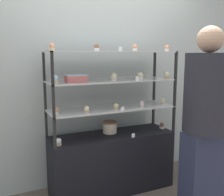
% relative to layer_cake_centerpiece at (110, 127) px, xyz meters
% --- Properties ---
extents(ground_plane, '(20.00, 20.00, 0.00)m').
position_rel_layer_cake_centerpiece_xyz_m(ground_plane, '(0.00, -0.06, -0.71)').
color(ground_plane, brown).
extents(back_wall, '(8.00, 0.05, 2.60)m').
position_rel_layer_cake_centerpiece_xyz_m(back_wall, '(0.00, 0.30, 0.59)').
color(back_wall, '#A8B2AD').
rests_on(back_wall, ground_plane).
extents(display_base, '(1.34, 0.43, 0.64)m').
position_rel_layer_cake_centerpiece_xyz_m(display_base, '(0.00, -0.06, -0.39)').
color(display_base, black).
rests_on(display_base, ground_plane).
extents(display_riser_lower, '(1.34, 0.43, 0.29)m').
position_rel_layer_cake_centerpiece_xyz_m(display_riser_lower, '(0.00, -0.06, 0.21)').
color(display_riser_lower, black).
rests_on(display_riser_lower, display_base).
extents(display_riser_middle, '(1.34, 0.43, 0.29)m').
position_rel_layer_cake_centerpiece_xyz_m(display_riser_middle, '(0.00, -0.06, 0.50)').
color(display_riser_middle, black).
rests_on(display_riser_middle, display_riser_lower).
extents(display_riser_upper, '(1.34, 0.43, 0.29)m').
position_rel_layer_cake_centerpiece_xyz_m(display_riser_upper, '(0.00, -0.06, 0.80)').
color(display_riser_upper, black).
rests_on(display_riser_upper, display_riser_middle).
extents(layer_cake_centerpiece, '(0.16, 0.16, 0.13)m').
position_rel_layer_cake_centerpiece_xyz_m(layer_cake_centerpiece, '(0.00, 0.00, 0.00)').
color(layer_cake_centerpiece, beige).
rests_on(layer_cake_centerpiece, display_base).
extents(sheet_cake_frosted, '(0.20, 0.15, 0.07)m').
position_rel_layer_cake_centerpiece_xyz_m(sheet_cake_frosted, '(-0.40, -0.09, 0.56)').
color(sheet_cake_frosted, '#C66660').
rests_on(sheet_cake_frosted, display_riser_middle).
extents(cupcake_0, '(0.06, 0.06, 0.07)m').
position_rel_layer_cake_centerpiece_xyz_m(cupcake_0, '(-0.61, -0.17, -0.03)').
color(cupcake_0, '#CCB28C').
rests_on(cupcake_0, display_base).
extents(cupcake_1, '(0.06, 0.06, 0.07)m').
position_rel_layer_cake_centerpiece_xyz_m(cupcake_1, '(0.62, -0.10, -0.03)').
color(cupcake_1, white).
rests_on(cupcake_1, display_base).
extents(price_tag_0, '(0.04, 0.00, 0.04)m').
position_rel_layer_cake_centerpiece_xyz_m(price_tag_0, '(0.16, -0.25, -0.04)').
color(price_tag_0, white).
rests_on(price_tag_0, display_base).
extents(cupcake_2, '(0.05, 0.05, 0.06)m').
position_rel_layer_cake_centerpiece_xyz_m(cupcake_2, '(-0.60, -0.10, 0.26)').
color(cupcake_2, beige).
rests_on(cupcake_2, display_riser_lower).
extents(cupcake_3, '(0.05, 0.05, 0.06)m').
position_rel_layer_cake_centerpiece_xyz_m(cupcake_3, '(-0.32, -0.16, 0.26)').
color(cupcake_3, '#CCB28C').
rests_on(cupcake_3, display_riser_lower).
extents(cupcake_4, '(0.05, 0.05, 0.06)m').
position_rel_layer_cake_centerpiece_xyz_m(cupcake_4, '(0.00, -0.16, 0.26)').
color(cupcake_4, '#CCB28C').
rests_on(cupcake_4, display_riser_lower).
extents(cupcake_5, '(0.05, 0.05, 0.06)m').
position_rel_layer_cake_centerpiece_xyz_m(cupcake_5, '(0.31, -0.15, 0.26)').
color(cupcake_5, beige).
rests_on(cupcake_5, display_riser_lower).
extents(cupcake_6, '(0.05, 0.05, 0.06)m').
position_rel_layer_cake_centerpiece_xyz_m(cupcake_6, '(0.62, -0.10, 0.26)').
color(cupcake_6, beige).
rests_on(cupcake_6, display_riser_lower).
extents(price_tag_1, '(0.04, 0.00, 0.04)m').
position_rel_layer_cake_centerpiece_xyz_m(price_tag_1, '(0.03, -0.25, 0.25)').
color(price_tag_1, white).
rests_on(price_tag_1, display_riser_lower).
extents(cupcake_7, '(0.06, 0.06, 0.08)m').
position_rel_layer_cake_centerpiece_xyz_m(cupcake_7, '(-0.61, -0.13, 0.56)').
color(cupcake_7, '#CCB28C').
rests_on(cupcake_7, display_riser_middle).
extents(cupcake_8, '(0.06, 0.06, 0.08)m').
position_rel_layer_cake_centerpiece_xyz_m(cupcake_8, '(0.01, -0.11, 0.56)').
color(cupcake_8, beige).
rests_on(cupcake_8, display_riser_middle).
extents(cupcake_9, '(0.06, 0.06, 0.08)m').
position_rel_layer_cake_centerpiece_xyz_m(cupcake_9, '(0.31, -0.12, 0.56)').
color(cupcake_9, white).
rests_on(cupcake_9, display_riser_middle).
extents(cupcake_10, '(0.06, 0.06, 0.08)m').
position_rel_layer_cake_centerpiece_xyz_m(cupcake_10, '(0.62, -0.17, 0.56)').
color(cupcake_10, '#CCB28C').
rests_on(cupcake_10, display_riser_middle).
extents(price_tag_2, '(0.04, 0.00, 0.04)m').
position_rel_layer_cake_centerpiece_xyz_m(price_tag_2, '(0.19, -0.25, 0.55)').
color(price_tag_2, white).
rests_on(price_tag_2, display_riser_middle).
extents(cupcake_11, '(0.05, 0.05, 0.07)m').
position_rel_layer_cake_centerpiece_xyz_m(cupcake_11, '(-0.63, -0.12, 0.85)').
color(cupcake_11, '#CCB28C').
rests_on(cupcake_11, display_riser_upper).
extents(cupcake_12, '(0.05, 0.05, 0.07)m').
position_rel_layer_cake_centerpiece_xyz_m(cupcake_12, '(-0.21, -0.16, 0.85)').
color(cupcake_12, white).
rests_on(cupcake_12, display_riser_upper).
extents(cupcake_13, '(0.05, 0.05, 0.07)m').
position_rel_layer_cake_centerpiece_xyz_m(cupcake_13, '(0.22, -0.15, 0.85)').
color(cupcake_13, white).
rests_on(cupcake_13, display_riser_upper).
extents(cupcake_14, '(0.05, 0.05, 0.07)m').
position_rel_layer_cake_centerpiece_xyz_m(cupcake_14, '(0.62, -0.15, 0.85)').
color(cupcake_14, beige).
rests_on(cupcake_14, display_riser_upper).
extents(price_tag_3, '(0.04, 0.00, 0.04)m').
position_rel_layer_cake_centerpiece_xyz_m(price_tag_3, '(0.00, -0.25, 0.84)').
color(price_tag_3, white).
rests_on(price_tag_3, display_riser_upper).
extents(customer_figure, '(0.40, 0.40, 1.74)m').
position_rel_layer_cake_centerpiece_xyz_m(customer_figure, '(0.58, -0.81, 0.22)').
color(customer_figure, '#282D47').
rests_on(customer_figure, ground_plane).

